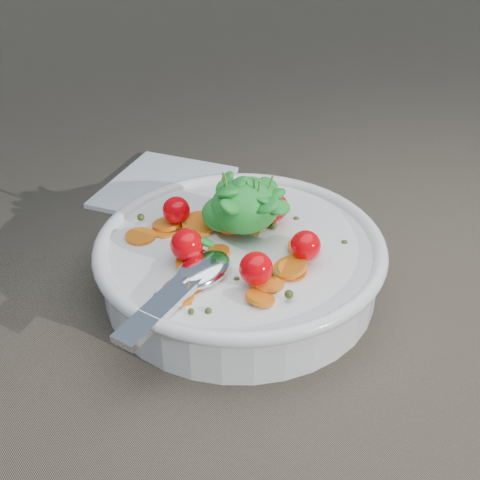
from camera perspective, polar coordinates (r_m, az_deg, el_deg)
ground at (r=0.61m, az=-0.90°, el=-5.04°), size 6.00×6.00×0.00m
bowl at (r=0.59m, az=-0.05°, el=-1.82°), size 0.31×0.28×0.12m
napkin at (r=0.79m, az=-7.12°, el=5.04°), size 0.21×0.20×0.01m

